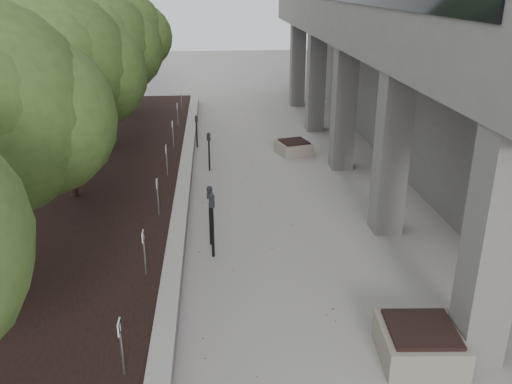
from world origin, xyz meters
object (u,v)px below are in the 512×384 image
parking_meter_5 (197,131)px  crabapple_tree_5 (121,52)px  parking_meter_2 (212,226)px  crabapple_tree_4 (99,69)px  parking_meter_3 (210,216)px  crabapple_tree_3 (62,98)px  planter_back (294,147)px  planter_front (420,343)px  parking_meter_4 (209,152)px

parking_meter_5 → crabapple_tree_5: bearing=117.3°
crabapple_tree_5 → parking_meter_2: (3.81, -13.10, -2.34)m
crabapple_tree_4 → parking_meter_3: (3.76, -7.48, -2.36)m
crabapple_tree_3 → planter_back: crabapple_tree_3 is taller
crabapple_tree_5 → planter_back: bearing=-38.3°
crabapple_tree_5 → parking_meter_3: crabapple_tree_5 is taller
parking_meter_5 → parking_meter_3: bearing=-96.8°
crabapple_tree_3 → planter_front: (7.24, -7.00, -2.81)m
crabapple_tree_3 → crabapple_tree_4: same height
parking_meter_2 → planter_front: (3.43, -3.90, -0.47)m
parking_meter_2 → planter_back: parking_meter_2 is taller
parking_meter_3 → planter_back: (3.06, 7.08, -0.50)m
crabapple_tree_4 → parking_meter_4: crabapple_tree_4 is taller
parking_meter_3 → planter_back: size_ratio=1.38×
crabapple_tree_5 → parking_meter_4: 8.31m
parking_meter_4 → crabapple_tree_5: bearing=138.3°
planter_back → crabapple_tree_4: bearing=176.7°
crabapple_tree_3 → planter_front: size_ratio=4.13×
planter_front → planter_back: (-0.42, 11.60, -0.05)m
parking_meter_2 → parking_meter_4: 6.10m
parking_meter_3 → planter_front: bearing=-64.8°
parking_meter_4 → parking_meter_5: 2.84m
crabapple_tree_3 → planter_front: 10.46m
parking_meter_5 → parking_meter_4: bearing=-90.6°
crabapple_tree_4 → parking_meter_2: bearing=-64.8°
crabapple_tree_3 → parking_meter_4: size_ratio=4.09×
crabapple_tree_5 → parking_meter_3: (3.76, -12.48, -2.36)m
crabapple_tree_5 → planter_front: size_ratio=4.13×
crabapple_tree_4 → planter_back: size_ratio=4.93×
crabapple_tree_5 → parking_meter_5: (3.25, -4.21, -2.49)m
crabapple_tree_5 → parking_meter_4: bearing=-62.0°
crabapple_tree_4 → parking_meter_3: size_ratio=3.58×
crabapple_tree_3 → parking_meter_2: 5.44m
parking_meter_5 → parking_meter_2: bearing=-96.7°
parking_meter_3 → parking_meter_5: 8.29m
parking_meter_4 → crabapple_tree_4: bearing=172.0°
parking_meter_2 → parking_meter_4: bearing=90.1°
crabapple_tree_4 → parking_meter_3: crabapple_tree_4 is taller
parking_meter_4 → planter_front: (3.52, -9.99, -0.36)m
crabapple_tree_4 → parking_meter_5: crabapple_tree_4 is taller
parking_meter_4 → parking_meter_2: bearing=-68.9°
crabapple_tree_4 → crabapple_tree_5: size_ratio=1.00×
parking_meter_3 → parking_meter_4: bearing=78.0°
planter_back → crabapple_tree_5: bearing=141.7°
parking_meter_5 → crabapple_tree_4: bearing=-176.7°
parking_meter_4 → planter_back: 3.51m
crabapple_tree_5 → planter_back: crabapple_tree_5 is taller
crabapple_tree_3 → crabapple_tree_5: bearing=90.0°
parking_meter_4 → parking_meter_3: bearing=-69.3°
parking_meter_2 → crabapple_tree_5: bearing=105.5°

